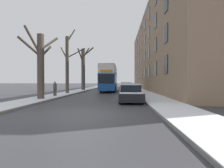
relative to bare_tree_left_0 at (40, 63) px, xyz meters
name	(u,v)px	position (x,y,z in m)	size (l,w,h in m)	color
ground_plane	(79,114)	(5.04, -6.41, -3.33)	(320.00, 320.00, 0.00)	#38383D
sidewalk_left	(101,86)	(-0.24, 46.59, -3.25)	(2.61, 130.00, 0.16)	slate
sidewalk_right	(130,86)	(10.33, 46.59, -3.25)	(2.61, 130.00, 0.16)	slate
terrace_facade_right	(165,52)	(16.13, 21.06, 4.30)	(9.10, 48.46, 15.25)	#8C7056
bare_tree_left_0	(40,63)	(0.00, 0.00, 0.00)	(2.20, 3.52, 6.37)	#4C4238
bare_tree_left_1	(68,63)	(-0.02, 7.92, 0.85)	(3.21, 1.68, 8.72)	#4C4238
bare_tree_left_2	(83,68)	(0.17, 16.70, 0.86)	(2.83, 2.68, 8.00)	#4C4238
double_decker_bus	(109,77)	(5.05, 14.71, -0.90)	(2.48, 10.82, 4.29)	#194C99
parked_car_0	(130,94)	(7.94, -0.79, -2.66)	(1.87, 4.22, 1.47)	black
parked_car_1	(128,90)	(7.94, 5.69, -2.65)	(1.72, 4.49, 1.49)	#9EA3AD
parked_car_2	(126,88)	(7.94, 12.05, -2.62)	(1.86, 3.94, 1.56)	silver
parked_car_3	(126,87)	(7.94, 16.92, -2.69)	(1.72, 4.03, 1.39)	#9EA3AD
oncoming_van	(106,83)	(2.78, 33.24, -2.01)	(2.09, 5.18, 2.45)	#9EA3AD
pedestrian_left_sidewalk	(55,88)	(0.05, 3.24, -2.41)	(0.37, 0.37, 1.69)	#4C4742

